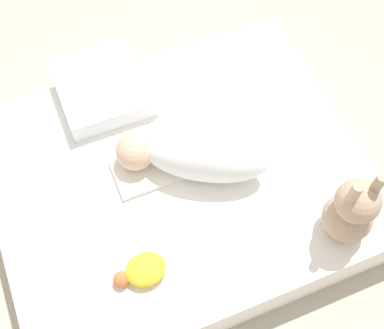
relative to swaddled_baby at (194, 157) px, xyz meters
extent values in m
plane|color=#B2A893|center=(0.06, -0.01, -0.30)|extent=(12.00, 12.00, 0.00)
cube|color=white|center=(0.06, -0.01, -0.19)|extent=(1.25, 1.03, 0.21)
cube|color=white|center=(0.15, -0.05, -0.08)|extent=(0.23, 0.15, 0.02)
ellipsoid|color=white|center=(-0.04, 0.02, 0.00)|extent=(0.43, 0.34, 0.18)
sphere|color=#DBB293|center=(0.17, -0.10, -0.01)|extent=(0.13, 0.13, 0.13)
cube|color=white|center=(0.19, -0.42, -0.05)|extent=(0.32, 0.33, 0.08)
sphere|color=tan|center=(-0.36, 0.38, -0.01)|extent=(0.16, 0.16, 0.16)
sphere|color=tan|center=(-0.36, 0.38, 0.12)|extent=(0.14, 0.14, 0.14)
cylinder|color=tan|center=(-0.40, 0.38, 0.20)|extent=(0.03, 0.03, 0.09)
cylinder|color=tan|center=(-0.32, 0.38, 0.20)|extent=(0.03, 0.03, 0.09)
ellipsoid|color=yellow|center=(0.28, 0.28, -0.06)|extent=(0.13, 0.11, 0.06)
sphere|color=orange|center=(0.36, 0.28, -0.06)|extent=(0.05, 0.05, 0.05)
camera|label=1|loc=(0.33, 0.79, 1.54)|focal=50.00mm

